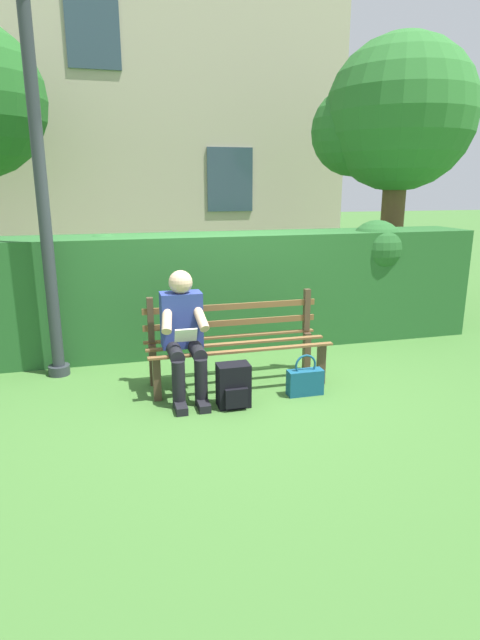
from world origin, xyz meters
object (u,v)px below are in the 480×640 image
(backpack, at_px, (233,386))
(handbag, at_px, (305,381))
(park_bench, at_px, (235,341))
(person_seated, at_px, (184,331))
(lamp_post, at_px, (39,158))
(tree, at_px, (392,120))

(backpack, height_order, handbag, handbag)
(park_bench, height_order, backpack, park_bench)
(person_seated, height_order, lamp_post, lamp_post)
(handbag, bearing_deg, person_seated, -16.32)
(backpack, relative_size, lamp_post, 0.10)
(park_bench, bearing_deg, handbag, 137.86)
(backpack, bearing_deg, tree, -135.92)
(person_seated, xyz_separation_m, backpack, (-0.37, 0.40, -0.42))
(backpack, distance_m, handbag, 0.72)
(tree, bearing_deg, person_seated, 37.11)
(park_bench, bearing_deg, lamp_post, -20.42)
(lamp_post, bearing_deg, park_bench, 159.58)
(person_seated, height_order, tree, tree)
(tree, height_order, backpack, tree)
(person_seated, bearing_deg, lamp_post, -34.56)
(person_seated, bearing_deg, handbag, 163.68)
(person_seated, bearing_deg, backpack, 133.36)
(tree, bearing_deg, lamp_post, 21.54)
(person_seated, bearing_deg, park_bench, -161.67)
(backpack, bearing_deg, lamp_post, -37.85)
(lamp_post, bearing_deg, backpack, 142.15)
(tree, relative_size, backpack, 10.19)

